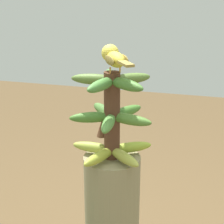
{
  "coord_description": "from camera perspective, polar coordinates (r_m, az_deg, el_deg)",
  "views": [
    {
      "loc": [
        0.31,
        -1.09,
        1.48
      ],
      "look_at": [
        0.0,
        0.0,
        1.09
      ],
      "focal_mm": 57.97,
      "sensor_mm": 36.0,
      "label": 1
    }
  ],
  "objects": [
    {
      "name": "perched_bird",
      "position": [
        1.15,
        0.25,
        8.68
      ],
      "size": [
        0.15,
        0.19,
        0.08
      ],
      "color": "#C68933",
      "rests_on": "banana_bunch"
    },
    {
      "name": "banana_bunch",
      "position": [
        1.21,
        -0.03,
        -0.71
      ],
      "size": [
        0.29,
        0.29,
        0.3
      ],
      "color": "#4C2D1E",
      "rests_on": "banana_tree"
    }
  ]
}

